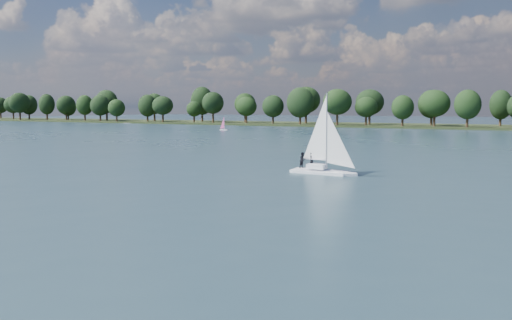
{
  "coord_description": "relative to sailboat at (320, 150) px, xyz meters",
  "views": [
    {
      "loc": [
        17.06,
        -5.35,
        7.61
      ],
      "look_at": [
        -9.68,
        42.12,
        2.5
      ],
      "focal_mm": 40.0,
      "sensor_mm": 36.0,
      "label": 1
    }
  ],
  "objects": [
    {
      "name": "dinghy_pink",
      "position": [
        -74.54,
        96.49,
        -1.51
      ],
      "size": [
        3.13,
        1.45,
        4.86
      ],
      "rotation": [
        0.0,
        0.0,
        -0.09
      ],
      "color": "white",
      "rests_on": "ground"
    },
    {
      "name": "ground",
      "position": [
        8.13,
        45.76,
        -2.66
      ],
      "size": [
        700.0,
        700.0,
        0.0
      ],
      "primitive_type": "plane",
      "color": "#233342",
      "rests_on": "ground"
    },
    {
      "name": "pontoon",
      "position": [
        -153.38,
        138.6,
        -2.66
      ],
      "size": [
        4.0,
        2.0,
        0.5
      ],
      "primitive_type": "cube",
      "rotation": [
        0.0,
        0.0,
        -0.0
      ],
      "color": "slate",
      "rests_on": "ground"
    },
    {
      "name": "treeline",
      "position": [
        -0.9,
        154.13,
        5.41
      ],
      "size": [
        563.29,
        73.66,
        18.37
      ],
      "color": "black",
      "rests_on": "ground"
    },
    {
      "name": "sailboat",
      "position": [
        0.0,
        0.0,
        0.0
      ],
      "size": [
        7.35,
        2.42,
        9.54
      ],
      "rotation": [
        0.0,
        0.0,
        -0.05
      ],
      "color": "white",
      "rests_on": "ground"
    }
  ]
}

